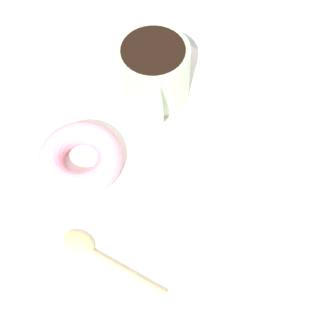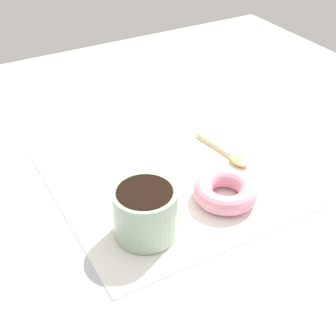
{
  "view_description": "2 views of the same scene",
  "coord_description": "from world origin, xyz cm",
  "views": [
    {
      "loc": [
        21.36,
        -22.58,
        55.1
      ],
      "look_at": [
        2.19,
        1.19,
        2.3
      ],
      "focal_mm": 60.0,
      "sensor_mm": 36.0,
      "label": 1
    },
    {
      "loc": [
        -48.66,
        29.94,
        45.08
      ],
      "look_at": [
        2.19,
        1.19,
        2.3
      ],
      "focal_mm": 50.0,
      "sensor_mm": 36.0,
      "label": 2
    }
  ],
  "objects": [
    {
      "name": "ground_plane",
      "position": [
        0.0,
        0.0,
        -1.0
      ],
      "size": [
        120.0,
        120.0,
        2.0
      ],
      "primitive_type": "cube",
      "color": "#B2BCC6"
    },
    {
      "name": "napkin",
      "position": [
        2.19,
        1.19,
        0.15
      ],
      "size": [
        34.41,
        34.41,
        0.3
      ],
      "primitive_type": "cube",
      "rotation": [
        0.0,
        0.0,
        0.0
      ],
      "color": "white",
      "rests_on": "ground_plane"
    },
    {
      "name": "coffee_cup",
      "position": [
        -6.73,
        9.61,
        4.02
      ],
      "size": [
        9.67,
        9.6,
        7.16
      ],
      "color": "#9EB793",
      "rests_on": "napkin"
    },
    {
      "name": "donut",
      "position": [
        -6.36,
        -3.69,
        1.71
      ],
      "size": [
        9.51,
        9.51,
        2.83
      ],
      "primitive_type": "torus",
      "color": "pink",
      "rests_on": "napkin"
    },
    {
      "name": "spoon",
      "position": [
        1.94,
        -10.76,
        0.7
      ],
      "size": [
        12.13,
        3.3,
        0.9
      ],
      "color": "#D8B772",
      "rests_on": "napkin"
    }
  ]
}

